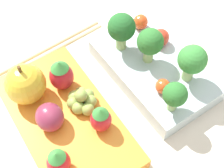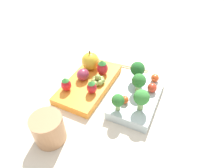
{
  "view_description": "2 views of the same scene",
  "coord_description": "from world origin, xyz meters",
  "px_view_note": "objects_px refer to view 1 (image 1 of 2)",
  "views": [
    {
      "loc": [
        0.19,
        -0.13,
        0.38
      ],
      "look_at": [
        -0.01,
        -0.0,
        0.04
      ],
      "focal_mm": 50.0,
      "sensor_mm": 36.0,
      "label": 1
    },
    {
      "loc": [
        0.36,
        0.17,
        0.41
      ],
      "look_at": [
        -0.01,
        -0.0,
        0.04
      ],
      "focal_mm": 32.0,
      "sensor_mm": 36.0,
      "label": 2
    }
  ],
  "objects_px": {
    "broccoli_floret_1": "(150,43)",
    "cherry_tomato_0": "(163,86)",
    "strawberry_0": "(101,119)",
    "broccoli_floret_0": "(122,28)",
    "plum": "(50,117)",
    "broccoli_floret_2": "(192,61)",
    "strawberry_1": "(58,162)",
    "apple": "(25,84)",
    "chopsticks_pair": "(46,51)",
    "cherry_tomato_1": "(161,37)",
    "cherry_tomato_2": "(141,22)",
    "grape_cluster": "(82,100)",
    "bento_box_savoury": "(153,70)",
    "bento_box_fruit": "(66,121)",
    "broccoli_floret_3": "(175,95)",
    "strawberry_2": "(61,75)"
  },
  "relations": [
    {
      "from": "grape_cluster",
      "to": "broccoli_floret_3",
      "type": "bearing_deg",
      "value": 52.48
    },
    {
      "from": "broccoli_floret_1",
      "to": "broccoli_floret_2",
      "type": "height_order",
      "value": "broccoli_floret_2"
    },
    {
      "from": "broccoli_floret_2",
      "to": "strawberry_1",
      "type": "xyz_separation_m",
      "value": [
        0.02,
        -0.21,
        -0.02
      ]
    },
    {
      "from": "cherry_tomato_2",
      "to": "grape_cluster",
      "type": "xyz_separation_m",
      "value": [
        0.07,
        -0.15,
        -0.01
      ]
    },
    {
      "from": "broccoli_floret_0",
      "to": "grape_cluster",
      "type": "bearing_deg",
      "value": -62.01
    },
    {
      "from": "broccoli_floret_3",
      "to": "plum",
      "type": "distance_m",
      "value": 0.16
    },
    {
      "from": "broccoli_floret_1",
      "to": "strawberry_0",
      "type": "bearing_deg",
      "value": -65.06
    },
    {
      "from": "broccoli_floret_0",
      "to": "apple",
      "type": "bearing_deg",
      "value": -89.68
    },
    {
      "from": "strawberry_0",
      "to": "broccoli_floret_1",
      "type": "bearing_deg",
      "value": 114.94
    },
    {
      "from": "cherry_tomato_2",
      "to": "strawberry_0",
      "type": "height_order",
      "value": "strawberry_0"
    },
    {
      "from": "grape_cluster",
      "to": "strawberry_2",
      "type": "bearing_deg",
      "value": -170.89
    },
    {
      "from": "strawberry_0",
      "to": "broccoli_floret_3",
      "type": "bearing_deg",
      "value": 71.83
    },
    {
      "from": "bento_box_savoury",
      "to": "bento_box_fruit",
      "type": "bearing_deg",
      "value": -88.57
    },
    {
      "from": "broccoli_floret_2",
      "to": "grape_cluster",
      "type": "height_order",
      "value": "broccoli_floret_2"
    },
    {
      "from": "strawberry_1",
      "to": "grape_cluster",
      "type": "bearing_deg",
      "value": 133.74
    },
    {
      "from": "bento_box_fruit",
      "to": "strawberry_0",
      "type": "height_order",
      "value": "strawberry_0"
    },
    {
      "from": "broccoli_floret_2",
      "to": "plum",
      "type": "xyz_separation_m",
      "value": [
        -0.04,
        -0.19,
        -0.03
      ]
    },
    {
      "from": "chopsticks_pair",
      "to": "cherry_tomato_1",
      "type": "bearing_deg",
      "value": 54.99
    },
    {
      "from": "broccoli_floret_0",
      "to": "strawberry_1",
      "type": "distance_m",
      "value": 0.2
    },
    {
      "from": "strawberry_2",
      "to": "broccoli_floret_0",
      "type": "bearing_deg",
      "value": 96.14
    },
    {
      "from": "cherry_tomato_1",
      "to": "strawberry_1",
      "type": "xyz_separation_m",
      "value": [
        0.09,
        -0.22,
        0.0
      ]
    },
    {
      "from": "broccoli_floret_1",
      "to": "strawberry_2",
      "type": "height_order",
      "value": "broccoli_floret_1"
    },
    {
      "from": "cherry_tomato_0",
      "to": "cherry_tomato_2",
      "type": "xyz_separation_m",
      "value": [
        -0.11,
        0.05,
        0.0
      ]
    },
    {
      "from": "grape_cluster",
      "to": "cherry_tomato_2",
      "type": "bearing_deg",
      "value": 115.51
    },
    {
      "from": "apple",
      "to": "strawberry_2",
      "type": "bearing_deg",
      "value": 77.37
    },
    {
      "from": "strawberry_0",
      "to": "plum",
      "type": "distance_m",
      "value": 0.06
    },
    {
      "from": "broccoli_floret_0",
      "to": "strawberry_0",
      "type": "relative_size",
      "value": 1.47
    },
    {
      "from": "cherry_tomato_2",
      "to": "apple",
      "type": "relative_size",
      "value": 0.36
    },
    {
      "from": "broccoli_floret_1",
      "to": "apple",
      "type": "relative_size",
      "value": 0.9
    },
    {
      "from": "apple",
      "to": "broccoli_floret_0",
      "type": "bearing_deg",
      "value": 90.32
    },
    {
      "from": "apple",
      "to": "plum",
      "type": "distance_m",
      "value": 0.06
    },
    {
      "from": "strawberry_1",
      "to": "plum",
      "type": "relative_size",
      "value": 1.11
    },
    {
      "from": "strawberry_0",
      "to": "broccoli_floret_0",
      "type": "bearing_deg",
      "value": 135.04
    },
    {
      "from": "broccoli_floret_1",
      "to": "cherry_tomato_0",
      "type": "relative_size",
      "value": 2.79
    },
    {
      "from": "broccoli_floret_0",
      "to": "broccoli_floret_3",
      "type": "relative_size",
      "value": 1.27
    },
    {
      "from": "bento_box_savoury",
      "to": "plum",
      "type": "relative_size",
      "value": 4.92
    },
    {
      "from": "bento_box_fruit",
      "to": "strawberry_2",
      "type": "distance_m",
      "value": 0.06
    },
    {
      "from": "broccoli_floret_2",
      "to": "bento_box_fruit",
      "type": "bearing_deg",
      "value": -103.19
    },
    {
      "from": "broccoli_floret_3",
      "to": "strawberry_0",
      "type": "relative_size",
      "value": 1.16
    },
    {
      "from": "bento_box_fruit",
      "to": "strawberry_0",
      "type": "relative_size",
      "value": 5.23
    },
    {
      "from": "cherry_tomato_0",
      "to": "plum",
      "type": "bearing_deg",
      "value": -104.99
    },
    {
      "from": "bento_box_savoury",
      "to": "bento_box_fruit",
      "type": "relative_size",
      "value": 0.86
    },
    {
      "from": "broccoli_floret_0",
      "to": "cherry_tomato_1",
      "type": "bearing_deg",
      "value": 63.91
    },
    {
      "from": "broccoli_floret_2",
      "to": "broccoli_floret_1",
      "type": "bearing_deg",
      "value": -155.03
    },
    {
      "from": "broccoli_floret_0",
      "to": "broccoli_floret_2",
      "type": "relative_size",
      "value": 1.03
    },
    {
      "from": "broccoli_floret_3",
      "to": "cherry_tomato_0",
      "type": "bearing_deg",
      "value": 166.34
    },
    {
      "from": "strawberry_1",
      "to": "grape_cluster",
      "type": "height_order",
      "value": "strawberry_1"
    },
    {
      "from": "cherry_tomato_0",
      "to": "grape_cluster",
      "type": "bearing_deg",
      "value": -113.5
    },
    {
      "from": "strawberry_0",
      "to": "cherry_tomato_0",
      "type": "bearing_deg",
      "value": 89.23
    },
    {
      "from": "cherry_tomato_1",
      "to": "apple",
      "type": "relative_size",
      "value": 0.41
    }
  ]
}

